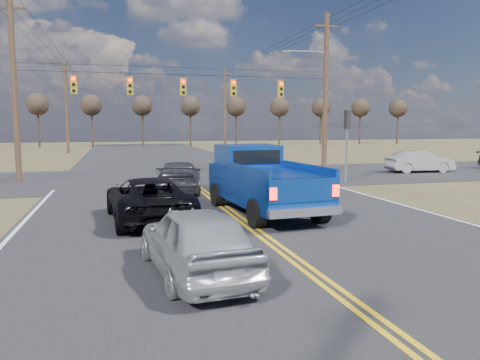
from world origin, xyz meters
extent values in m
plane|color=brown|center=(0.00, 0.00, 0.00)|extent=(160.00, 160.00, 0.00)
cube|color=#28282B|center=(0.00, 10.00, 0.00)|extent=(14.00, 120.00, 0.02)
cube|color=#28282B|center=(0.00, 18.00, 0.00)|extent=(120.00, 12.00, 0.02)
cylinder|color=#473323|center=(-9.00, 18.00, 5.00)|extent=(0.32, 0.32, 10.00)
cube|color=#473323|center=(-9.00, 18.00, 9.20)|extent=(1.60, 0.12, 0.12)
cylinder|color=#473323|center=(9.00, 18.00, 5.00)|extent=(0.32, 0.32, 10.00)
cube|color=#473323|center=(9.00, 18.00, 9.20)|extent=(1.60, 0.12, 0.12)
cylinder|color=black|center=(0.00, 18.00, 6.00)|extent=(18.00, 0.02, 0.02)
cylinder|color=black|center=(0.00, 18.00, 6.40)|extent=(18.00, 0.02, 0.02)
cube|color=#B28C14|center=(-6.00, 18.00, 5.30)|extent=(0.34, 0.24, 1.00)
cylinder|color=#FF0C05|center=(-6.00, 17.86, 5.63)|extent=(0.20, 0.06, 0.20)
cylinder|color=black|center=(-6.00, 17.86, 5.30)|extent=(0.20, 0.06, 0.20)
cylinder|color=black|center=(-6.00, 17.86, 4.97)|extent=(0.20, 0.06, 0.20)
cube|color=black|center=(-6.00, 17.83, 5.74)|extent=(0.24, 0.14, 0.03)
cube|color=#B28C14|center=(-3.00, 18.00, 5.30)|extent=(0.34, 0.24, 1.00)
cylinder|color=#FF0C05|center=(-3.00, 17.86, 5.63)|extent=(0.20, 0.06, 0.20)
cylinder|color=black|center=(-3.00, 17.86, 5.30)|extent=(0.20, 0.06, 0.20)
cylinder|color=black|center=(-3.00, 17.86, 4.97)|extent=(0.20, 0.06, 0.20)
cube|color=black|center=(-3.00, 17.83, 5.74)|extent=(0.24, 0.14, 0.03)
cube|color=#B28C14|center=(0.00, 18.00, 5.30)|extent=(0.34, 0.24, 1.00)
cylinder|color=#FF0C05|center=(0.00, 17.86, 5.63)|extent=(0.20, 0.06, 0.20)
cylinder|color=black|center=(0.00, 17.86, 5.30)|extent=(0.20, 0.06, 0.20)
cylinder|color=black|center=(0.00, 17.86, 4.97)|extent=(0.20, 0.06, 0.20)
cube|color=black|center=(0.00, 17.83, 5.74)|extent=(0.24, 0.14, 0.03)
cube|color=#B28C14|center=(3.00, 18.00, 5.30)|extent=(0.34, 0.24, 1.00)
cylinder|color=#FF0C05|center=(3.00, 17.86, 5.63)|extent=(0.20, 0.06, 0.20)
cylinder|color=black|center=(3.00, 17.86, 5.30)|extent=(0.20, 0.06, 0.20)
cylinder|color=black|center=(3.00, 17.86, 4.97)|extent=(0.20, 0.06, 0.20)
cube|color=black|center=(3.00, 17.83, 5.74)|extent=(0.24, 0.14, 0.03)
cube|color=#B28C14|center=(6.00, 18.00, 5.30)|extent=(0.34, 0.24, 1.00)
cylinder|color=#FF0C05|center=(6.00, 17.86, 5.63)|extent=(0.20, 0.06, 0.20)
cylinder|color=black|center=(6.00, 17.86, 5.30)|extent=(0.20, 0.06, 0.20)
cylinder|color=black|center=(6.00, 17.86, 4.97)|extent=(0.20, 0.06, 0.20)
cube|color=black|center=(6.00, 17.83, 5.74)|extent=(0.24, 0.14, 0.03)
cylinder|color=slate|center=(8.20, 13.50, 1.60)|extent=(0.12, 0.12, 3.20)
cube|color=black|center=(8.20, 13.50, 3.40)|extent=(0.24, 0.34, 1.00)
cylinder|color=slate|center=(7.60, 18.00, 7.60)|extent=(2.80, 0.10, 0.10)
cube|color=slate|center=(6.30, 18.00, 7.55)|extent=(0.55, 0.22, 0.14)
cylinder|color=#473323|center=(-9.00, 46.00, 5.00)|extent=(0.32, 0.32, 10.00)
cube|color=#473323|center=(-9.00, 46.00, 9.20)|extent=(1.60, 0.12, 0.12)
cylinder|color=#473323|center=(9.00, 46.00, 5.00)|extent=(0.32, 0.32, 10.00)
cube|color=#473323|center=(9.00, 46.00, 9.20)|extent=(1.60, 0.12, 0.12)
cylinder|color=black|center=(-9.00, 17.00, 9.30)|extent=(0.02, 58.00, 0.02)
cylinder|color=black|center=(-8.30, 17.00, 9.30)|extent=(0.02, 58.00, 0.02)
cylinder|color=black|center=(8.30, 17.00, 9.30)|extent=(0.02, 58.00, 0.02)
cylinder|color=black|center=(9.00, 17.00, 9.30)|extent=(0.02, 58.00, 0.02)
cylinder|color=black|center=(9.70, 17.00, 9.30)|extent=(0.02, 58.00, 0.02)
cylinder|color=#33261C|center=(-14.00, 60.00, 2.75)|extent=(0.28, 0.28, 5.50)
sphere|color=#2D231C|center=(-14.00, 60.00, 5.90)|extent=(3.00, 3.00, 3.00)
cylinder|color=#33261C|center=(-7.00, 60.00, 2.75)|extent=(0.28, 0.28, 5.50)
sphere|color=#2D231C|center=(-7.00, 60.00, 5.90)|extent=(3.00, 3.00, 3.00)
cylinder|color=#33261C|center=(0.00, 60.00, 2.75)|extent=(0.28, 0.28, 5.50)
sphere|color=#2D231C|center=(0.00, 60.00, 5.90)|extent=(3.00, 3.00, 3.00)
cylinder|color=#33261C|center=(7.00, 60.00, 2.75)|extent=(0.28, 0.28, 5.50)
sphere|color=#2D231C|center=(7.00, 60.00, 5.90)|extent=(3.00, 3.00, 3.00)
cylinder|color=#33261C|center=(14.00, 60.00, 2.75)|extent=(0.28, 0.28, 5.50)
sphere|color=#2D231C|center=(14.00, 60.00, 5.90)|extent=(3.00, 3.00, 3.00)
cylinder|color=#33261C|center=(21.00, 60.00, 2.75)|extent=(0.28, 0.28, 5.50)
sphere|color=#2D231C|center=(21.00, 60.00, 5.90)|extent=(3.00, 3.00, 3.00)
cylinder|color=#33261C|center=(28.00, 60.00, 2.75)|extent=(0.28, 0.28, 5.50)
sphere|color=#2D231C|center=(28.00, 60.00, 5.90)|extent=(3.00, 3.00, 3.00)
cylinder|color=#33261C|center=(35.00, 60.00, 2.75)|extent=(0.28, 0.28, 5.50)
sphere|color=#2D231C|center=(35.00, 60.00, 5.90)|extent=(3.00, 3.00, 3.00)
cylinder|color=#33261C|center=(42.00, 60.00, 2.75)|extent=(0.28, 0.28, 5.50)
sphere|color=#2D231C|center=(42.00, 60.00, 5.90)|extent=(3.00, 3.00, 3.00)
cylinder|color=black|center=(0.16, 3.80, 0.45)|extent=(0.43, 0.93, 0.91)
cylinder|color=black|center=(2.31, 3.97, 0.45)|extent=(0.43, 0.93, 0.91)
cylinder|color=black|center=(-0.16, 7.86, 0.45)|extent=(0.43, 0.93, 0.91)
cylinder|color=black|center=(1.99, 8.03, 0.45)|extent=(0.43, 0.93, 0.91)
cube|color=#0D3794|center=(1.07, 5.92, 1.02)|extent=(2.74, 6.28, 1.13)
cube|color=#0D3794|center=(0.94, 7.55, 1.95)|extent=(2.24, 2.09, 0.82)
cube|color=black|center=(1.02, 6.62, 1.95)|extent=(1.81, 0.21, 0.51)
cube|color=#0D3794|center=(0.09, 4.64, 1.70)|extent=(0.41, 3.74, 0.23)
cube|color=#0D3794|center=(2.24, 4.81, 1.70)|extent=(0.41, 3.74, 0.23)
cube|color=#0D3794|center=(1.31, 2.89, 1.25)|extent=(2.27, 0.27, 0.68)
cube|color=silver|center=(1.32, 2.81, 0.62)|extent=(2.33, 0.39, 0.25)
cube|color=#FF0C05|center=(0.32, 2.76, 1.19)|extent=(0.21, 0.08, 0.34)
cube|color=#FF0C05|center=(2.31, 2.92, 1.19)|extent=(0.21, 0.08, 0.34)
imported|color=#A0A4A8|center=(-2.35, -0.12, 0.74)|extent=(2.20, 4.49, 1.48)
imported|color=black|center=(-2.92, 5.76, 0.72)|extent=(2.80, 5.34, 1.44)
imported|color=white|center=(3.43, 14.05, 0.75)|extent=(2.11, 4.68, 1.49)
imported|color=#37363B|center=(-1.09, 12.00, 0.71)|extent=(2.80, 5.19, 1.43)
imported|color=#A0A2A8|center=(15.40, 17.06, 0.72)|extent=(1.84, 4.46, 1.44)
camera|label=1|loc=(-3.90, -9.47, 3.10)|focal=35.00mm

